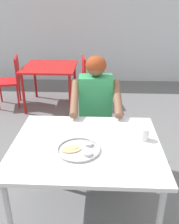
# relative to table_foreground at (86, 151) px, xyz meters

# --- Properties ---
(ground_plane) EXTENTS (12.00, 12.00, 0.05)m
(ground_plane) POSITION_rel_table_foreground_xyz_m (0.10, -0.04, -0.70)
(ground_plane) COLOR slate
(back_wall) EXTENTS (12.00, 0.12, 3.40)m
(back_wall) POSITION_rel_table_foreground_xyz_m (0.10, 3.96, 1.02)
(back_wall) COLOR silver
(back_wall) RESTS_ON ground
(table_foreground) EXTENTS (1.13, 0.93, 0.75)m
(table_foreground) POSITION_rel_table_foreground_xyz_m (0.00, 0.00, 0.00)
(table_foreground) COLOR silver
(table_foreground) RESTS_ON ground
(thali_tray) EXTENTS (0.32, 0.32, 0.03)m
(thali_tray) POSITION_rel_table_foreground_xyz_m (-0.05, -0.10, 0.08)
(thali_tray) COLOR #B7BABF
(thali_tray) RESTS_ON table_foreground
(drinking_cup) EXTENTS (0.07, 0.07, 0.10)m
(drinking_cup) POSITION_rel_table_foreground_xyz_m (0.44, 0.08, 0.12)
(drinking_cup) COLOR white
(drinking_cup) RESTS_ON table_foreground
(chair_foreground) EXTENTS (0.44, 0.41, 0.89)m
(chair_foreground) POSITION_rel_table_foreground_xyz_m (0.05, 0.91, -0.15)
(chair_foreground) COLOR silver
(chair_foreground) RESTS_ON ground
(diner_foreground) EXTENTS (0.50, 0.56, 1.25)m
(diner_foreground) POSITION_rel_table_foreground_xyz_m (0.06, 0.69, 0.07)
(diner_foreground) COLOR #393939
(diner_foreground) RESTS_ON ground
(table_background_red) EXTENTS (0.87, 0.88, 0.71)m
(table_background_red) POSITION_rel_table_foreground_xyz_m (-0.75, 2.43, -0.05)
(table_background_red) COLOR red
(table_background_red) RESTS_ON ground
(chair_red_left) EXTENTS (0.50, 0.52, 0.86)m
(chair_red_left) POSITION_rel_table_foreground_xyz_m (-1.43, 2.42, -0.17)
(chair_red_left) COLOR red
(chair_red_left) RESTS_ON ground
(chair_red_right) EXTENTS (0.45, 0.44, 0.86)m
(chair_red_right) POSITION_rel_table_foreground_xyz_m (-0.08, 2.48, -0.18)
(chair_red_right) COLOR red
(chair_red_right) RESTS_ON ground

